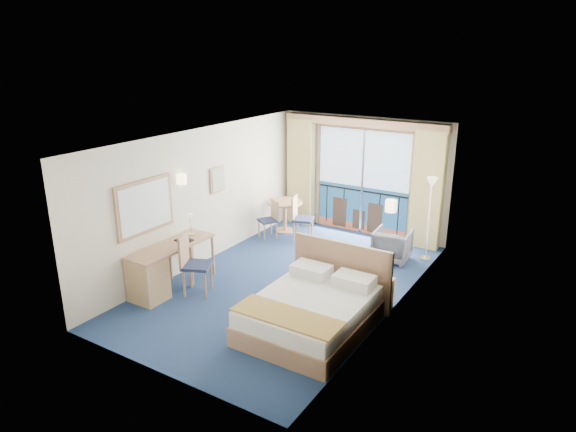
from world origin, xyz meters
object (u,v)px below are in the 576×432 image
(bed, at_px, (313,311))
(desk, at_px, (153,273))
(floor_lamp, at_px, (431,198))
(round_table, at_px, (285,209))
(armchair, at_px, (392,245))
(table_chair_a, at_px, (299,215))
(table_chair_b, at_px, (271,217))
(desk_chair, at_px, (191,260))
(nightstand, at_px, (379,293))

(bed, height_order, desk, bed)
(floor_lamp, bearing_deg, round_table, -178.21)
(round_table, bearing_deg, armchair, -6.40)
(bed, xyz_separation_m, desk, (-2.86, -0.52, 0.14))
(table_chair_a, relative_size, table_chair_b, 1.14)
(desk, xyz_separation_m, table_chair_a, (0.71, 3.76, 0.11))
(floor_lamp, bearing_deg, desk_chair, -129.90)
(desk_chair, height_order, round_table, desk_chair)
(nightstand, height_order, desk, desk)
(round_table, bearing_deg, table_chair_a, -25.53)
(round_table, relative_size, table_chair_a, 0.82)
(table_chair_b, bearing_deg, nightstand, 3.15)
(floor_lamp, relative_size, table_chair_b, 1.97)
(table_chair_a, distance_m, table_chair_b, 0.66)
(floor_lamp, height_order, desk, floor_lamp)
(desk, bearing_deg, table_chair_b, 88.25)
(floor_lamp, bearing_deg, nightstand, -90.70)
(nightstand, xyz_separation_m, table_chair_a, (-2.77, 2.06, 0.30))
(nightstand, bearing_deg, round_table, 145.04)
(desk, relative_size, table_chair_a, 1.74)
(floor_lamp, bearing_deg, bed, -100.10)
(table_chair_b, bearing_deg, desk, -60.53)
(bed, distance_m, table_chair_a, 3.90)
(nightstand, distance_m, round_table, 4.06)
(bed, xyz_separation_m, nightstand, (0.61, 1.18, -0.05))
(bed, relative_size, desk, 1.22)
(round_table, height_order, table_chair_a, table_chair_a)
(floor_lamp, bearing_deg, armchair, -144.21)
(floor_lamp, bearing_deg, table_chair_a, -172.50)
(armchair, height_order, floor_lamp, floor_lamp)
(armchair, distance_m, table_chair_a, 2.23)
(armchair, relative_size, floor_lamp, 0.42)
(nightstand, distance_m, table_chair_a, 3.46)
(armchair, xyz_separation_m, table_chair_b, (-2.82, -0.21, 0.17))
(armchair, xyz_separation_m, floor_lamp, (0.58, 0.42, 0.98))
(armchair, height_order, round_table, round_table)
(armchair, xyz_separation_m, desk_chair, (-2.47, -3.23, 0.29))
(nightstand, bearing_deg, armchair, 105.23)
(bed, xyz_separation_m, desk_chair, (-2.41, -0.04, 0.30))
(desk_chair, distance_m, round_table, 3.56)
(floor_lamp, bearing_deg, desk, -130.32)
(armchair, bearing_deg, round_table, -11.73)
(nightstand, bearing_deg, floor_lamp, 89.30)
(nightstand, relative_size, table_chair_a, 0.52)
(bed, relative_size, floor_lamp, 1.22)
(desk, bearing_deg, bed, 10.36)
(bed, xyz_separation_m, round_table, (-2.71, 3.50, 0.25))
(desk, relative_size, table_chair_b, 1.98)
(bed, height_order, nightstand, bed)
(floor_lamp, height_order, round_table, floor_lamp)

